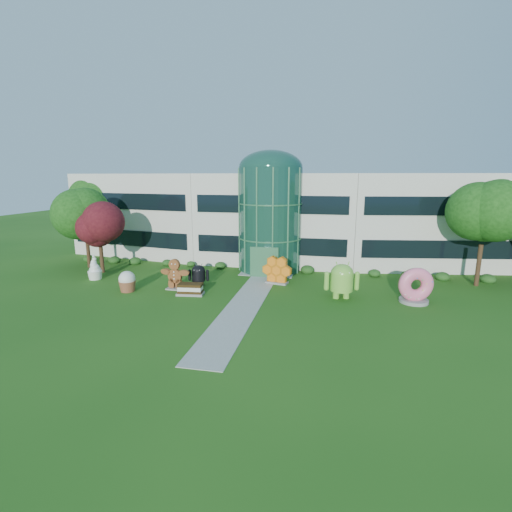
% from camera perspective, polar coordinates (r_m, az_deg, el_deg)
% --- Properties ---
extents(ground, '(140.00, 140.00, 0.00)m').
position_cam_1_polar(ground, '(25.60, -2.46, -8.51)').
color(ground, '#215114').
rests_on(ground, ground).
extents(building, '(46.00, 15.00, 9.30)m').
position_cam_1_polar(building, '(41.85, 3.59, 6.14)').
color(building, beige).
rests_on(building, ground).
extents(atrium, '(6.00, 6.00, 9.80)m').
position_cam_1_polar(atrium, '(35.93, 2.20, 5.56)').
color(atrium, '#194738').
rests_on(atrium, ground).
extents(walkway, '(2.40, 20.00, 0.04)m').
position_cam_1_polar(walkway, '(27.41, -1.43, -7.03)').
color(walkway, '#9E9E93').
rests_on(walkway, ground).
extents(tree_red, '(4.00, 4.00, 6.00)m').
position_cam_1_polar(tree_red, '(37.94, -22.85, 2.06)').
color(tree_red, '#3F0C14').
rests_on(tree_red, ground).
extents(trees_backdrop, '(52.00, 8.00, 8.40)m').
position_cam_1_polar(trees_backdrop, '(37.00, 2.45, 4.66)').
color(trees_backdrop, '#153F0F').
rests_on(trees_backdrop, ground).
extents(android_green, '(3.07, 2.37, 3.12)m').
position_cam_1_polar(android_green, '(28.49, 13.08, -3.37)').
color(android_green, '#79C53F').
rests_on(android_green, ground).
extents(android_black, '(1.98, 1.47, 2.08)m').
position_cam_1_polar(android_black, '(31.49, -8.84, -2.68)').
color(android_black, black).
rests_on(android_black, ground).
extents(donut, '(2.76, 1.74, 2.66)m').
position_cam_1_polar(donut, '(29.30, 23.27, -4.09)').
color(donut, '#FA5F8D').
rests_on(donut, ground).
extents(gingerbread, '(2.82, 1.23, 2.54)m').
position_cam_1_polar(gingerbread, '(30.79, -12.37, -2.72)').
color(gingerbread, brown).
rests_on(gingerbread, ground).
extents(ice_cream_sandwich, '(2.15, 1.24, 0.92)m').
position_cam_1_polar(ice_cream_sandwich, '(29.30, -10.07, -5.04)').
color(ice_cream_sandwich, black).
rests_on(ice_cream_sandwich, ground).
extents(honeycomb, '(2.89, 1.53, 2.15)m').
position_cam_1_polar(honeycomb, '(31.76, 3.25, -2.35)').
color(honeycomb, orange).
rests_on(honeycomb, ground).
extents(froyo, '(1.50, 1.50, 2.27)m').
position_cam_1_polar(froyo, '(36.03, -23.60, -1.53)').
color(froyo, white).
rests_on(froyo, ground).
extents(cupcake, '(1.41, 1.41, 1.68)m').
position_cam_1_polar(cupcake, '(31.35, -19.21, -3.68)').
color(cupcake, white).
rests_on(cupcake, ground).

